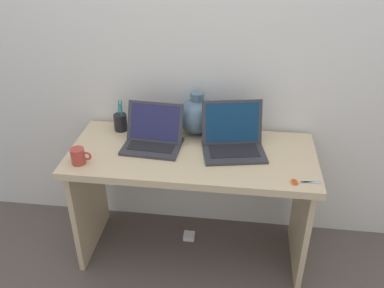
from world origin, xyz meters
TOP-DOWN VIEW (x-y plane):
  - ground_plane at (0.00, 0.00)m, footprint 6.00×6.00m
  - back_wall at (0.00, 0.33)m, footprint 4.40×0.04m
  - desk at (0.00, 0.00)m, footprint 1.32×0.57m
  - laptop_left at (-0.22, 0.05)m, footprint 0.32×0.25m
  - laptop_right at (0.21, 0.06)m, footprint 0.36×0.31m
  - green_vase at (0.00, 0.23)m, footprint 0.22×0.22m
  - coffee_mug at (-0.56, -0.18)m, footprint 0.11×0.07m
  - pen_cup at (-0.44, 0.20)m, footprint 0.08×0.08m
  - scissors at (0.55, -0.21)m, footprint 0.15×0.06m
  - power_brick at (-0.03, 0.10)m, footprint 0.07×0.07m

SIDE VIEW (x-z plane):
  - ground_plane at x=0.00m, z-range 0.00..0.00m
  - power_brick at x=-0.03m, z-range 0.00..0.03m
  - desk at x=0.00m, z-range 0.20..0.91m
  - scissors at x=0.55m, z-range 0.71..0.72m
  - coffee_mug at x=-0.56m, z-range 0.71..0.80m
  - pen_cup at x=-0.44m, z-range 0.67..0.86m
  - laptop_left at x=-0.22m, z-range 0.66..0.88m
  - laptop_right at x=0.21m, z-range 0.66..0.91m
  - green_vase at x=0.00m, z-range 0.70..0.94m
  - back_wall at x=0.00m, z-range 0.00..2.40m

